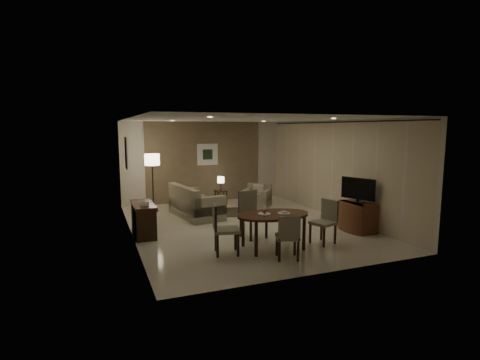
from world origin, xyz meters
name	(u,v)px	position (x,y,z in m)	size (l,w,h in m)	color
room_shell	(237,171)	(0.00, 0.40, 1.35)	(5.50, 7.00, 2.70)	beige
taupe_accent	(205,162)	(0.00, 3.48, 1.35)	(3.96, 0.03, 2.70)	#77624A
curtain_wall	(332,170)	(2.68, 0.00, 1.32)	(0.08, 6.70, 2.58)	beige
curtain_rod	(334,122)	(2.68, 0.00, 2.64)	(0.03, 0.03, 6.80)	black
art_back_frame	(208,154)	(0.10, 3.46, 1.60)	(0.72, 0.03, 0.72)	silver
art_back_canvas	(208,154)	(0.10, 3.44, 1.60)	(0.34, 0.01, 0.34)	black
art_left_frame	(126,153)	(-2.72, 1.20, 1.85)	(0.03, 0.60, 0.80)	silver
art_left_canvas	(127,153)	(-2.71, 1.20, 1.85)	(0.01, 0.46, 0.64)	gray
downlight_nl	(210,117)	(-1.40, -1.80, 2.69)	(0.10, 0.10, 0.01)	white
downlight_nr	(334,119)	(1.40, -1.80, 2.69)	(0.10, 0.10, 0.01)	white
downlight_fl	(172,121)	(-1.40, 1.80, 2.69)	(0.10, 0.10, 0.01)	white
downlight_fr	(263,121)	(1.40, 1.80, 2.69)	(0.10, 0.10, 0.01)	white
console_desk	(144,219)	(-2.49, 0.00, 0.38)	(0.48, 1.20, 0.75)	#4E2B19
telephone	(145,204)	(-2.49, -0.30, 0.80)	(0.20, 0.14, 0.09)	white
tv_cabinet	(357,217)	(2.40, -1.50, 0.35)	(0.48, 0.90, 0.70)	brown
flat_tv	(358,189)	(2.38, -1.50, 1.02)	(0.06, 0.88, 0.60)	black
dining_table	(273,231)	(-0.11, -1.96, 0.36)	(1.55, 0.97, 0.73)	#4E2B19
chair_near	(287,236)	(-0.14, -2.62, 0.44)	(0.43, 0.43, 0.88)	gray
chair_far	(253,215)	(-0.18, -1.10, 0.53)	(0.51, 0.51, 1.05)	gray
chair_left	(227,229)	(-1.12, -1.93, 0.50)	(0.48, 0.48, 1.00)	gray
chair_right	(323,222)	(1.03, -2.06, 0.47)	(0.45, 0.45, 0.94)	gray
plate_a	(264,214)	(-0.29, -1.91, 0.73)	(0.26, 0.26, 0.02)	white
plate_b	(284,213)	(0.11, -2.01, 0.73)	(0.26, 0.26, 0.02)	white
fruit_apple	(264,211)	(-0.29, -1.91, 0.79)	(0.09, 0.09, 0.09)	#9A4111
napkin	(284,212)	(0.11, -2.01, 0.76)	(0.12, 0.08, 0.03)	white
round_rug	(235,212)	(0.34, 1.48, 0.01)	(1.29, 1.29, 0.01)	#393020
sofa	(196,201)	(-0.86, 1.40, 0.44)	(0.94, 1.88, 0.89)	gray
armchair	(257,196)	(1.30, 2.00, 0.35)	(0.79, 0.75, 0.71)	gray
side_table	(221,197)	(0.34, 2.78, 0.23)	(0.36, 0.36, 0.46)	black
table_lamp	(221,183)	(0.34, 2.78, 0.71)	(0.22, 0.22, 0.50)	#FFEAC1
floor_lamp	(153,183)	(-1.89, 2.49, 0.86)	(0.44, 0.44, 1.73)	#FFE5B7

